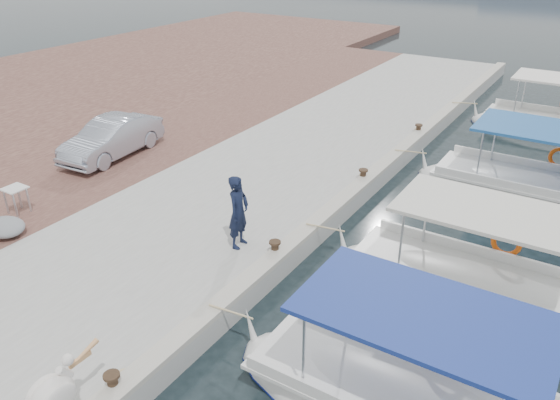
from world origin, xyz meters
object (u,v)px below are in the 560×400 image
object	(u,v)px
fishing_caique_e	(552,131)
fishing_caique_d	(541,194)
pelican	(54,393)
fishing_caique_c	(475,294)
fisherman	(238,212)
parked_car	(112,138)

from	to	relation	value
fishing_caique_e	fishing_caique_d	bearing A→B (deg)	-84.79
fishing_caique_e	pelican	distance (m)	20.52
fishing_caique_c	fishing_caique_e	bearing A→B (deg)	90.85
fishing_caique_e	fisherman	distance (m)	15.22
fishing_caique_e	parked_car	bearing A→B (deg)	-135.59
fishing_caique_c	fishing_caique_d	distance (m)	6.10
fishing_caique_d	parked_car	xyz separation A→B (m)	(-12.68, -5.17, 0.95)
fisherman	parked_car	distance (m)	7.42
fishing_caique_e	fisherman	world-z (taller)	fisherman
fisherman	parked_car	bearing A→B (deg)	63.81
fishing_caique_d	fisherman	world-z (taller)	fisherman
pelican	parked_car	distance (m)	11.22
fishing_caique_d	fishing_caique_c	bearing A→B (deg)	-93.93
fishing_caique_d	pelican	size ratio (longest dim) A/B	5.64
fishing_caique_d	parked_car	distance (m)	13.72
fishing_caique_c	pelican	world-z (taller)	fishing_caique_c
fishing_caique_d	parked_car	size ratio (longest dim) A/B	1.93
fisherman	parked_car	world-z (taller)	fisherman
fishing_caique_d	fisherman	bearing A→B (deg)	-126.66
fishing_caique_e	pelican	xyz separation A→B (m)	(-4.40, -20.02, 0.91)
fishing_caique_c	fishing_caique_e	world-z (taller)	same
pelican	fisherman	world-z (taller)	fisherman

